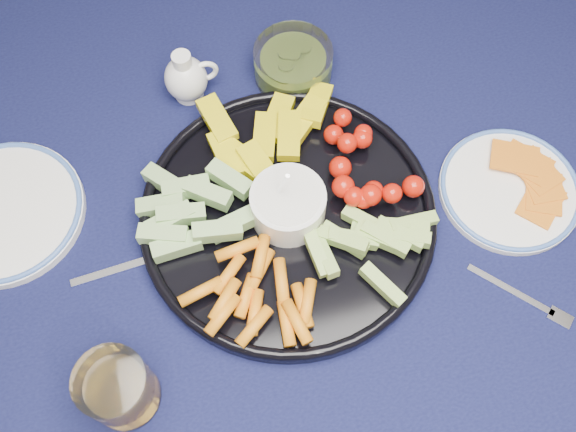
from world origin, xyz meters
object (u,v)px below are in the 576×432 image
object	(u,v)px
dining_table	(335,238)
side_plate_extra	(3,212)
juice_tumbler	(120,390)
pickle_bowl	(293,65)
creamer_pitcher	(187,78)
crudite_platter	(286,213)
cheese_plate	(510,188)

from	to	relation	value
dining_table	side_plate_extra	bearing A→B (deg)	164.92
dining_table	side_plate_extra	xyz separation A→B (m)	(-0.45, 0.12, 0.10)
dining_table	juice_tumbler	world-z (taller)	juice_tumbler
dining_table	pickle_bowl	world-z (taller)	pickle_bowl
side_plate_extra	juice_tumbler	bearing A→B (deg)	-66.93
creamer_pitcher	juice_tumbler	world-z (taller)	juice_tumbler
dining_table	crudite_platter	xyz separation A→B (m)	(-0.08, 0.01, 0.11)
crudite_platter	side_plate_extra	size ratio (longest dim) A/B	1.82
juice_tumbler	side_plate_extra	size ratio (longest dim) A/B	0.44
crudite_platter	juice_tumbler	size ratio (longest dim) A/B	4.11
juice_tumbler	dining_table	bearing A→B (deg)	27.58
crudite_platter	cheese_plate	xyz separation A→B (m)	(0.32, -0.04, -0.01)
pickle_bowl	side_plate_extra	size ratio (longest dim) A/B	0.54
dining_table	pickle_bowl	xyz separation A→B (m)	(0.00, 0.25, 0.11)
crudite_platter	pickle_bowl	xyz separation A→B (m)	(0.08, 0.24, 0.00)
creamer_pitcher	juice_tumbler	xyz separation A→B (m)	(-0.17, -0.43, 0.00)
pickle_bowl	juice_tumbler	bearing A→B (deg)	-128.08
dining_table	creamer_pitcher	xyz separation A→B (m)	(-0.16, 0.26, 0.13)
side_plate_extra	pickle_bowl	bearing A→B (deg)	15.67
dining_table	creamer_pitcher	bearing A→B (deg)	122.05
dining_table	pickle_bowl	distance (m)	0.27
pickle_bowl	juice_tumbler	size ratio (longest dim) A/B	1.22
dining_table	creamer_pitcher	distance (m)	0.33
pickle_bowl	creamer_pitcher	bearing A→B (deg)	177.24
creamer_pitcher	cheese_plate	distance (m)	0.49
juice_tumbler	pickle_bowl	bearing A→B (deg)	51.92
crudite_platter	creamer_pitcher	bearing A→B (deg)	108.94
creamer_pitcher	juice_tumbler	bearing A→B (deg)	-111.26
pickle_bowl	cheese_plate	distance (m)	0.37
crudite_platter	side_plate_extra	bearing A→B (deg)	163.31
pickle_bowl	cheese_plate	size ratio (longest dim) A/B	0.61
pickle_bowl	juice_tumbler	distance (m)	0.53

